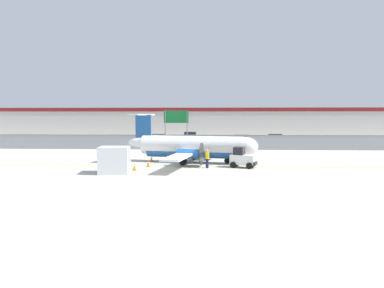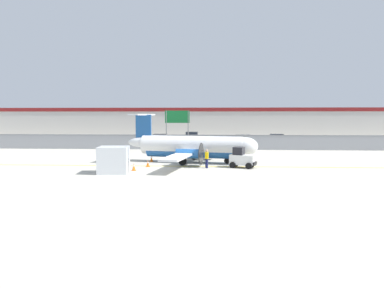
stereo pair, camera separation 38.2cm
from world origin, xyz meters
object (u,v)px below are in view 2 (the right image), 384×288
at_px(commuter_airplane, 194,147).
at_px(traffic_cone_far_right, 254,158).
at_px(parked_car_3, 242,140).
at_px(cargo_container, 114,160).
at_px(highway_sign, 177,120).
at_px(traffic_cone_near_right, 151,159).
at_px(parked_car_0, 112,140).
at_px(ground_crew_worker, 207,158).
at_px(parked_car_1, 160,139).
at_px(traffic_cone_far_left, 148,163).
at_px(traffic_cone_near_left, 134,167).
at_px(parked_car_2, 192,136).
at_px(parked_car_4, 277,139).
at_px(baggage_tug, 242,158).

relative_size(commuter_airplane, traffic_cone_far_right, 25.01).
distance_m(commuter_airplane, parked_car_3, 22.35).
xyz_separation_m(cargo_container, parked_car_3, (13.15, 28.02, -0.21)).
height_order(parked_car_3, highway_sign, highway_sign).
height_order(traffic_cone_near_right, parked_car_0, parked_car_0).
relative_size(ground_crew_worker, parked_car_1, 0.40).
relative_size(traffic_cone_far_left, traffic_cone_far_right, 1.00).
xyz_separation_m(traffic_cone_near_left, parked_car_0, (-8.83, 23.89, 0.58)).
height_order(traffic_cone_far_right, parked_car_1, parked_car_1).
bearing_deg(highway_sign, traffic_cone_near_left, -94.79).
bearing_deg(ground_crew_worker, parked_car_2, -111.38).
distance_m(parked_car_0, parked_car_2, 16.93).
xyz_separation_m(traffic_cone_far_right, parked_car_2, (-8.05, 28.61, 0.58)).
bearing_deg(traffic_cone_near_left, parked_car_3, 66.21).
height_order(commuter_airplane, parked_car_4, commuter_airplane).
bearing_deg(baggage_tug, cargo_container, -141.36).
distance_m(parked_car_2, parked_car_3, 12.57).
relative_size(traffic_cone_near_right, parked_car_2, 0.15).
bearing_deg(traffic_cone_near_right, traffic_cone_far_right, 7.35).
height_order(ground_crew_worker, cargo_container, cargo_container).
bearing_deg(parked_car_0, traffic_cone_near_right, 122.47).
relative_size(parked_car_0, parked_car_2, 1.02).
relative_size(traffic_cone_far_right, parked_car_1, 0.15).
height_order(ground_crew_worker, highway_sign, highway_sign).
distance_m(traffic_cone_near_left, highway_sign, 21.19).
bearing_deg(traffic_cone_far_right, traffic_cone_near_right, -172.65).
xyz_separation_m(parked_car_2, parked_car_4, (14.66, -6.83, 0.00)).
relative_size(baggage_tug, parked_car_3, 0.59).
bearing_deg(cargo_container, baggage_tug, 12.62).
bearing_deg(traffic_cone_far_left, ground_crew_worker, -4.88).
bearing_deg(highway_sign, ground_crew_worker, -76.53).
distance_m(cargo_container, traffic_cone_far_right, 15.24).
bearing_deg(baggage_tug, highway_sign, 133.10).
distance_m(baggage_tug, parked_car_0, 28.35).
relative_size(traffic_cone_near_left, parked_car_4, 0.15).
bearing_deg(parked_car_4, traffic_cone_far_left, -115.60).
relative_size(traffic_cone_near_right, traffic_cone_far_left, 1.00).
xyz_separation_m(ground_crew_worker, highway_sign, (-4.54, 18.96, 3.19)).
distance_m(parked_car_1, highway_sign, 8.74).
height_order(traffic_cone_near_right, highway_sign, highway_sign).
distance_m(traffic_cone_near_right, parked_car_0, 20.31).
bearing_deg(parked_car_1, cargo_container, 89.40).
relative_size(traffic_cone_far_left, highway_sign, 0.12).
bearing_deg(parked_car_0, traffic_cone_far_left, 119.08).
height_order(baggage_tug, parked_car_3, baggage_tug).
height_order(cargo_container, traffic_cone_near_right, cargo_container).
bearing_deg(parked_car_2, commuter_airplane, -84.27).
relative_size(commuter_airplane, parked_car_0, 3.69).
relative_size(traffic_cone_near_left, parked_car_3, 0.15).
distance_m(cargo_container, parked_car_2, 37.45).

